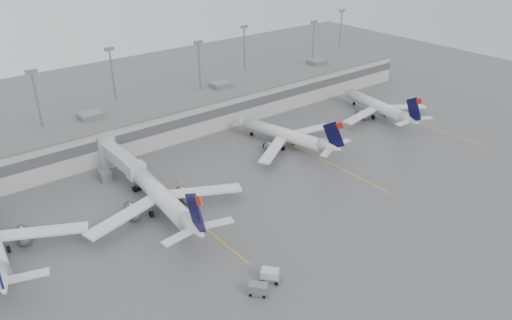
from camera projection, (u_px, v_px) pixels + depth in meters
ground at (345, 235)px, 84.72m from camera, size 260.00×260.00×0.00m
terminal at (172, 114)px, 123.40m from camera, size 152.00×17.00×9.45m
light_masts at (158, 78)px, 123.91m from camera, size 142.40×8.00×20.60m
jet_bridge_right at (115, 155)px, 103.56m from camera, size 4.00×17.20×7.00m
stand_markings at (257, 181)px, 101.50m from camera, size 105.25×40.00×0.01m
jet_mid_left at (161, 195)px, 89.91m from camera, size 30.16×33.90×10.97m
jet_mid_right at (287, 135)px, 115.03m from camera, size 26.16×29.66×9.74m
jet_far_right at (379, 106)px, 131.67m from camera, size 26.36×29.82×9.73m
baggage_tug at (270, 276)px, 74.06m from camera, size 3.40×3.52×1.96m
baggage_cart at (258, 289)px, 71.37m from camera, size 2.98×3.09×1.76m
gse_uld_b at (141, 172)px, 103.40m from camera, size 2.82×2.24×1.75m
gse_uld_c at (274, 132)px, 121.86m from camera, size 2.54×1.83×1.69m
gse_loader at (105, 175)px, 101.79m from camera, size 2.31×3.44×2.05m
cone_b at (177, 181)px, 101.13m from camera, size 0.44×0.44×0.70m
cone_c at (239, 142)px, 117.93m from camera, size 0.39×0.39×0.62m
cone_d at (383, 107)px, 138.85m from camera, size 0.41×0.41×0.66m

